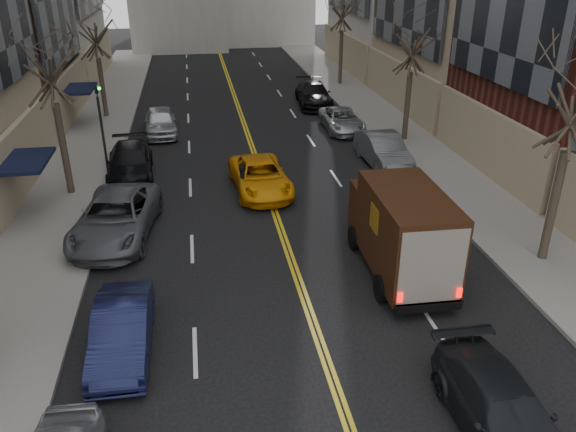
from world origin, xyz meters
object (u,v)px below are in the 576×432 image
object	(u,v)px
taxi	(260,176)
ups_truck	(401,231)
observer_sedan	(503,413)
pedestrian	(243,182)

from	to	relation	value
taxi	ups_truck	bearing A→B (deg)	-68.56
taxi	observer_sedan	bearing A→B (deg)	-80.53
taxi	pedestrian	bearing A→B (deg)	-148.32
ups_truck	pedestrian	size ratio (longest dim) A/B	3.91
ups_truck	pedestrian	bearing A→B (deg)	123.59
taxi	pedestrian	xyz separation A→B (m)	(-0.86, -0.61, 0.04)
ups_truck	taxi	size ratio (longest dim) A/B	1.15
observer_sedan	ups_truck	bearing A→B (deg)	89.26
pedestrian	taxi	bearing A→B (deg)	-62.33
ups_truck	observer_sedan	bearing A→B (deg)	-89.84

